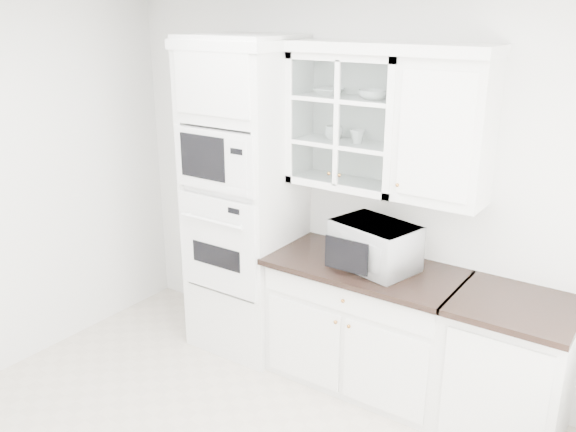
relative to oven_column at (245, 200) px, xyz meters
The scene contains 12 objects.
room_shell 1.37m from the oven_column, 52.79° to the right, with size 4.00×3.50×2.70m.
oven_column is the anchor object (origin of this frame).
base_cabinet_run 1.27m from the oven_column, ahead, with size 1.32×0.67×0.92m.
extra_base_cabinet 2.16m from the oven_column, ahead, with size 0.72×0.67×0.92m.
upper_cabinet_glass 1.03m from the oven_column, 12.10° to the left, with size 0.80×0.33×0.90m.
upper_cabinet_solid 1.60m from the oven_column, ahead, with size 0.55×0.33×0.90m, color white.
crown_molding 1.33m from the oven_column, 11.90° to the left, with size 2.14×0.38×0.07m, color white.
countertop_microwave 1.10m from the oven_column, ahead, with size 0.53×0.44×0.31m, color white.
bowl_a 1.05m from the oven_column, 14.96° to the left, with size 0.19×0.19×0.05m, color white.
bowl_b 1.29m from the oven_column, ahead, with size 0.20×0.20×0.06m, color white.
cup_a 0.89m from the oven_column, 13.20° to the left, with size 0.12×0.12×0.10m, color white.
cup_b 1.03m from the oven_column, 10.08° to the left, with size 0.10×0.10×0.09m, color white.
Camera 1 is at (2.00, -2.01, 2.56)m, focal length 38.00 mm.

